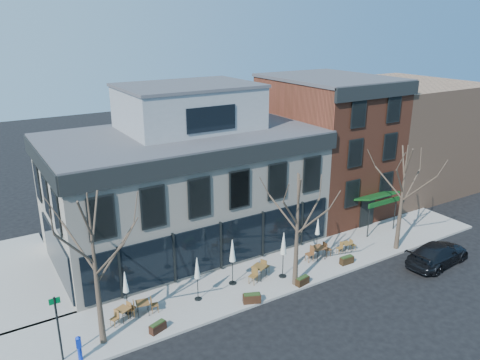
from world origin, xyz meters
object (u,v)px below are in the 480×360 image
parked_sedan (438,254)px  cafe_set_0 (123,313)px  call_box (79,347)px  umbrella_0 (125,284)px

parked_sedan → cafe_set_0: (-19.77, 4.70, -0.16)m
parked_sedan → cafe_set_0: 20.32m
call_box → umbrella_0: 4.14m
parked_sedan → call_box: bearing=77.4°
cafe_set_0 → umbrella_0: bearing=50.8°
call_box → parked_sedan: bearing=-6.9°
umbrella_0 → parked_sedan: bearing=-15.0°
parked_sedan → umbrella_0: 20.09m
parked_sedan → umbrella_0: (-19.37, 5.20, 1.19)m
parked_sedan → umbrella_0: umbrella_0 is taller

